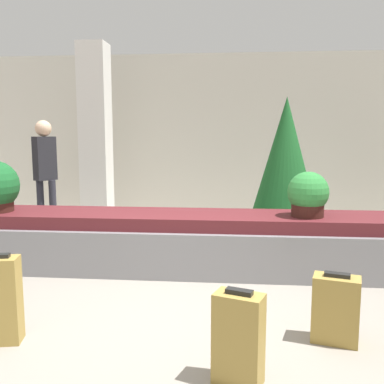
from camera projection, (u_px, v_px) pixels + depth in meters
The scene contains 10 objects.
ground_plane at pixel (178, 316), 3.72m from camera, with size 18.00×18.00×0.00m, color gray.
back_wall at pixel (210, 132), 8.93m from camera, with size 18.00×0.06×3.20m.
carousel at pixel (192, 242), 4.99m from camera, with size 8.97×0.93×0.66m.
pillar at pixel (96, 132), 7.90m from camera, with size 0.50×0.50×3.20m.
suitcase_0 at pixel (238, 338), 2.69m from camera, with size 0.35×0.27×0.62m.
suitcase_1 at pixel (336, 309), 3.23m from camera, with size 0.38×0.28×0.54m.
suitcase_2 at pixel (2, 300), 3.22m from camera, with size 0.29×0.22×0.69m.
potted_plant_1 at pixel (308, 195), 4.73m from camera, with size 0.45×0.45×0.50m.
traveler_0 at pixel (45, 166), 6.65m from camera, with size 0.33×0.36×1.78m.
decorated_tree at pixel (285, 165), 6.10m from camera, with size 1.07×1.07×2.09m.
Camera 1 is at (0.44, -3.51, 1.58)m, focal length 40.00 mm.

